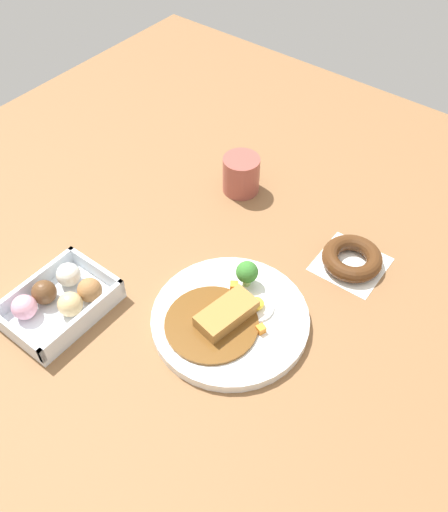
{
  "coord_description": "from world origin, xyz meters",
  "views": [
    {
      "loc": [
        0.46,
        0.38,
        0.77
      ],
      "look_at": [
        -0.07,
        -0.04,
        0.03
      ],
      "focal_mm": 39.15,
      "sensor_mm": 36.0,
      "label": 1
    }
  ],
  "objects_px": {
    "chocolate_ring_donut": "(352,259)",
    "coffee_mug": "(241,174)",
    "curry_plate": "(229,317)",
    "donut_box": "(60,300)"
  },
  "relations": [
    {
      "from": "chocolate_ring_donut",
      "to": "coffee_mug",
      "type": "distance_m",
      "value": 0.29
    },
    {
      "from": "chocolate_ring_donut",
      "to": "coffee_mug",
      "type": "relative_size",
      "value": 1.55
    },
    {
      "from": "chocolate_ring_donut",
      "to": "coffee_mug",
      "type": "bearing_deg",
      "value": -98.88
    },
    {
      "from": "donut_box",
      "to": "chocolate_ring_donut",
      "type": "bearing_deg",
      "value": 138.97
    },
    {
      "from": "chocolate_ring_donut",
      "to": "coffee_mug",
      "type": "xyz_separation_m",
      "value": [
        -0.04,
        -0.29,
        0.02
      ]
    },
    {
      "from": "coffee_mug",
      "to": "curry_plate",
      "type": "bearing_deg",
      "value": 33.51
    },
    {
      "from": "donut_box",
      "to": "curry_plate",
      "type": "bearing_deg",
      "value": 122.04
    },
    {
      "from": "curry_plate",
      "to": "donut_box",
      "type": "relative_size",
      "value": 1.45
    },
    {
      "from": "curry_plate",
      "to": "donut_box",
      "type": "bearing_deg",
      "value": -57.96
    },
    {
      "from": "donut_box",
      "to": "coffee_mug",
      "type": "xyz_separation_m",
      "value": [
        -0.44,
        0.06,
        0.02
      ]
    }
  ]
}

